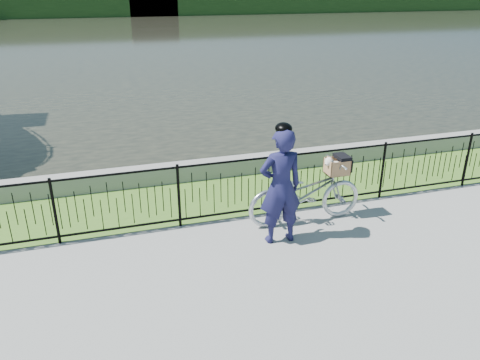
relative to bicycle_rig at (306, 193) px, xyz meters
name	(u,v)px	position (x,y,z in m)	size (l,w,h in m)	color
ground	(265,264)	(-1.15, -1.12, -0.56)	(120.00, 120.00, 0.00)	gray
grass_strip	(221,196)	(-1.15, 1.48, -0.55)	(60.00, 2.00, 0.01)	#456F22
water	(119,38)	(-1.15, 31.88, -0.56)	(120.00, 120.00, 0.00)	#29291F
quay_wall	(209,169)	(-1.15, 2.48, -0.36)	(60.00, 0.30, 0.40)	gray
fence	(235,189)	(-1.15, 0.48, 0.02)	(14.00, 0.06, 1.15)	black
far_treeline	(103,4)	(-1.15, 58.88, 0.94)	(120.00, 6.00, 3.00)	#23461B
far_building_right	(152,3)	(4.85, 57.38, 1.04)	(6.00, 3.00, 3.20)	#A49983
bicycle_rig	(306,193)	(0.00, 0.00, 0.00)	(2.09, 0.73, 1.20)	#B7BDC4
cyclist	(281,186)	(-0.69, -0.50, 0.43)	(0.71, 0.47, 2.00)	#17163E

